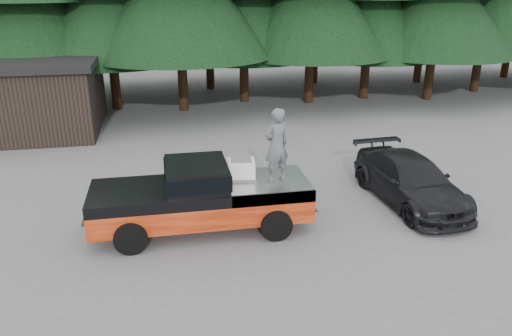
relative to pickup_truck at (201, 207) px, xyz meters
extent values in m
plane|color=#535356|center=(1.30, -0.70, -0.67)|extent=(120.00, 120.00, 0.00)
cube|color=black|center=(-0.10, 0.00, 0.96)|extent=(1.66, 1.90, 0.59)
cube|color=silver|center=(1.13, 0.19, 0.91)|extent=(0.78, 0.67, 0.50)
imported|color=#4D5154|center=(2.02, -0.19, 1.67)|extent=(0.85, 0.70, 2.02)
imported|color=black|center=(6.41, 0.59, 0.04)|extent=(2.27, 4.95, 1.40)
cube|color=black|center=(-7.70, 11.30, 0.83)|extent=(8.00, 6.00, 3.00)
camera|label=1|loc=(-0.89, -12.34, 5.70)|focal=35.00mm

